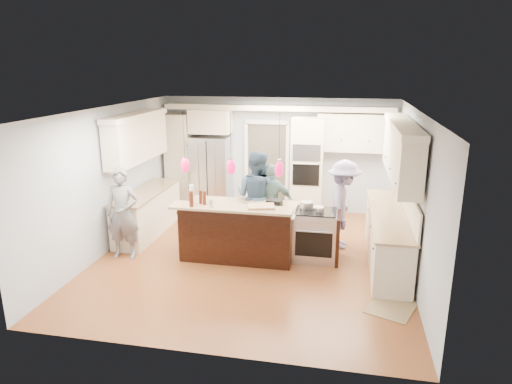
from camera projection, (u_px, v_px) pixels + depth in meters
ground_plane at (252, 257)px, 8.44m from camera, size 6.00×6.00×0.00m
room_shell at (252, 160)px, 7.95m from camera, size 5.54×6.04×2.72m
refrigerator at (211, 174)px, 10.98m from camera, size 0.90×0.70×1.80m
oven_column at (307, 167)px, 10.51m from camera, size 0.72×0.69×2.30m
back_upper_cabinets at (245, 142)px, 10.74m from camera, size 5.30×0.61×2.54m
right_counter_run at (392, 205)px, 7.99m from camera, size 0.64×3.10×2.51m
left_cabinets at (144, 184)px, 9.37m from camera, size 0.64×2.30×2.51m
kitchen_island at (240, 230)px, 8.43m from camera, size 2.10×1.46×1.12m
island_range at (317, 235)px, 8.25m from camera, size 0.82×0.71×0.92m
pendant_lights at (231, 167)px, 7.52m from camera, size 1.75×0.15×1.03m
person_bar_end at (122, 213)px, 8.22m from camera, size 0.65×0.46×1.68m
person_far_left at (257, 196)px, 9.02m from camera, size 1.07×0.96×1.84m
person_far_right at (271, 203)px, 9.00m from camera, size 0.96×0.46×1.59m
person_range_side at (343, 204)px, 8.71m from camera, size 0.68×1.13×1.71m
floor_rug at (393, 305)px, 6.74m from camera, size 0.90×1.06×0.01m
water_bottle at (192, 195)px, 7.79m from camera, size 0.09×0.09×0.34m
beer_bottle_a at (201, 197)px, 7.84m from camera, size 0.06×0.06×0.23m
beer_bottle_b at (191, 199)px, 7.65m from camera, size 0.08×0.08×0.27m
beer_bottle_c at (204, 198)px, 7.77m from camera, size 0.07×0.07×0.24m
drink_can at (211, 204)px, 7.64m from camera, size 0.08×0.08×0.12m
cutting_board at (261, 206)px, 7.65m from camera, size 0.51×0.41×0.03m
pot_large at (307, 205)px, 8.20m from camera, size 0.24×0.24×0.14m
pot_small at (319, 209)px, 8.03m from camera, size 0.20×0.20×0.10m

